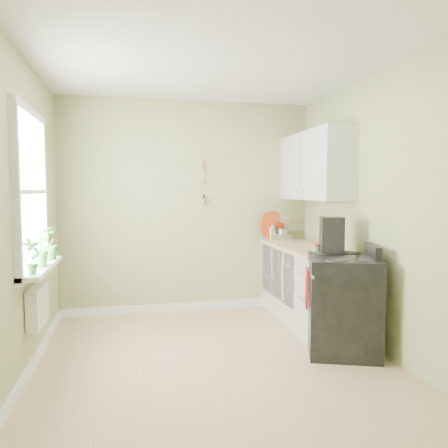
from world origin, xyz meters
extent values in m
cube|color=tan|center=(0.00, 0.00, -0.01)|extent=(3.20, 3.60, 0.02)
cube|color=white|center=(0.00, 0.00, 2.71)|extent=(3.20, 3.60, 0.02)
cube|color=tan|center=(0.00, 1.81, 1.35)|extent=(3.20, 0.02, 2.70)
cube|color=tan|center=(-1.61, 0.00, 1.35)|extent=(0.02, 3.60, 2.70)
cube|color=tan|center=(1.61, 0.00, 1.35)|extent=(0.02, 3.60, 2.70)
cube|color=white|center=(1.30, 1.00, 0.43)|extent=(0.60, 1.60, 0.87)
cube|color=#D4AF81|center=(1.29, 1.00, 0.89)|extent=(0.64, 1.60, 0.04)
cube|color=white|center=(1.43, 1.10, 1.85)|extent=(0.35, 1.40, 0.80)
cube|color=white|center=(-1.59, 0.30, 1.55)|extent=(0.02, 1.00, 1.30)
cube|color=white|center=(-1.57, 0.30, 2.24)|extent=(0.06, 1.14, 0.07)
cube|color=white|center=(-1.57, 0.30, 0.86)|extent=(0.06, 1.14, 0.07)
cube|color=white|center=(-1.57, 0.30, 1.55)|extent=(0.04, 1.00, 0.04)
cube|color=white|center=(-1.51, 0.30, 0.88)|extent=(0.18, 1.14, 0.04)
cube|color=white|center=(-1.54, 0.25, 0.55)|extent=(0.12, 0.50, 0.35)
cylinder|color=#D4AF81|center=(0.20, 1.78, 1.88)|extent=(0.02, 0.02, 0.10)
cylinder|color=silver|center=(0.20, 1.78, 1.76)|extent=(0.01, 0.01, 0.16)
cylinder|color=silver|center=(0.20, 1.78, 1.42)|extent=(0.01, 0.14, 0.14)
cube|color=black|center=(1.27, 0.05, 0.45)|extent=(0.87, 0.93, 0.89)
cube|color=black|center=(1.27, 0.05, 0.91)|extent=(0.87, 0.93, 0.03)
cube|color=black|center=(1.56, 0.05, 0.98)|extent=(0.32, 0.73, 0.14)
cylinder|color=#B2B2B7|center=(0.94, 0.05, 0.79)|extent=(0.24, 0.59, 0.02)
cube|color=#AE1321|center=(0.94, 0.15, 0.62)|extent=(0.09, 0.21, 0.38)
cube|color=#B2B2B7|center=(1.23, 1.72, 0.95)|extent=(0.21, 0.28, 0.07)
cube|color=#B2B2B7|center=(1.23, 1.84, 1.07)|extent=(0.11, 0.08, 0.20)
cube|color=#B2B2B7|center=(1.23, 1.74, 1.19)|extent=(0.15, 0.28, 0.09)
sphere|color=#B2B2B7|center=(1.23, 1.84, 1.21)|extent=(0.11, 0.11, 0.11)
cylinder|color=silver|center=(1.23, 1.67, 1.00)|extent=(0.15, 0.15, 0.12)
cylinder|color=silver|center=(1.11, 1.72, 0.99)|extent=(0.11, 0.11, 0.15)
cone|color=silver|center=(1.11, 1.72, 1.09)|extent=(0.11, 0.11, 0.04)
cylinder|color=silver|center=(1.02, 1.72, 1.01)|extent=(0.11, 0.01, 0.08)
cube|color=black|center=(1.27, 0.30, 1.10)|extent=(0.28, 0.30, 0.38)
cylinder|color=black|center=(1.24, 0.30, 0.99)|extent=(0.12, 0.12, 0.13)
cylinder|color=#B83410|center=(1.11, 1.72, 1.10)|extent=(0.38, 0.19, 0.38)
cylinder|color=#A9A58C|center=(1.17, 0.44, 0.95)|extent=(0.08, 0.08, 0.08)
cylinder|color=#B83410|center=(1.17, 0.44, 0.99)|extent=(0.08, 0.08, 0.01)
imported|color=#317C29|center=(-1.50, -0.14, 1.05)|extent=(0.18, 0.19, 0.30)
imported|color=#317C29|center=(-1.50, 0.23, 1.05)|extent=(0.18, 0.20, 0.31)
imported|color=#317C29|center=(-1.50, 0.62, 1.06)|extent=(0.25, 0.25, 0.32)
camera|label=1|loc=(-0.73, -3.78, 1.56)|focal=35.00mm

